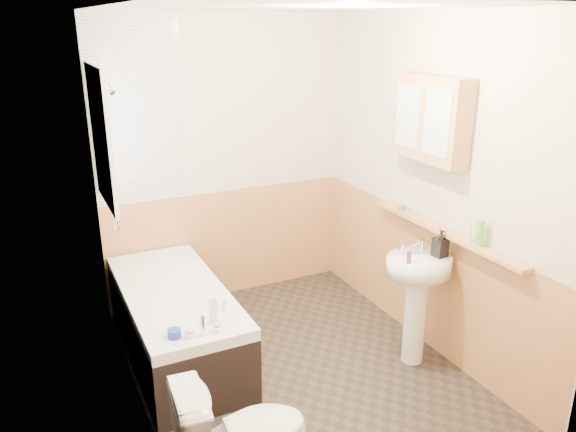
# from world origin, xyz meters

# --- Properties ---
(floor) EXTENTS (2.80, 2.80, 0.00)m
(floor) POSITION_xyz_m (0.00, 0.00, 0.00)
(floor) COLOR black
(floor) RESTS_ON ground
(ceiling) EXTENTS (2.80, 2.80, 0.00)m
(ceiling) POSITION_xyz_m (0.00, 0.00, 2.50)
(ceiling) COLOR white
(ceiling) RESTS_ON ground
(wall_back) EXTENTS (2.20, 0.02, 2.50)m
(wall_back) POSITION_xyz_m (0.00, 1.41, 1.25)
(wall_back) COLOR beige
(wall_back) RESTS_ON ground
(wall_front) EXTENTS (2.20, 0.02, 2.50)m
(wall_front) POSITION_xyz_m (0.00, -1.41, 1.25)
(wall_front) COLOR beige
(wall_front) RESTS_ON ground
(wall_left) EXTENTS (0.02, 2.80, 2.50)m
(wall_left) POSITION_xyz_m (-1.11, 0.00, 1.25)
(wall_left) COLOR beige
(wall_left) RESTS_ON ground
(wall_right) EXTENTS (0.02, 2.80, 2.50)m
(wall_right) POSITION_xyz_m (1.11, 0.00, 1.25)
(wall_right) COLOR beige
(wall_right) RESTS_ON ground
(wainscot_right) EXTENTS (0.01, 2.80, 1.00)m
(wainscot_right) POSITION_xyz_m (1.09, 0.00, 0.50)
(wainscot_right) COLOR tan
(wainscot_right) RESTS_ON wall_right
(wainscot_front) EXTENTS (2.20, 0.01, 1.00)m
(wainscot_front) POSITION_xyz_m (0.00, -1.39, 0.50)
(wainscot_front) COLOR tan
(wainscot_front) RESTS_ON wall_front
(wainscot_back) EXTENTS (2.20, 0.01, 1.00)m
(wainscot_back) POSITION_xyz_m (0.00, 1.39, 0.50)
(wainscot_back) COLOR tan
(wainscot_back) RESTS_ON wall_back
(tile_cladding_left) EXTENTS (0.01, 2.80, 2.50)m
(tile_cladding_left) POSITION_xyz_m (-1.09, 0.00, 1.25)
(tile_cladding_left) COLOR white
(tile_cladding_left) RESTS_ON wall_left
(tile_return_back) EXTENTS (0.75, 0.01, 1.50)m
(tile_return_back) POSITION_xyz_m (-0.73, 1.39, 1.75)
(tile_return_back) COLOR white
(tile_return_back) RESTS_ON wall_back
(window) EXTENTS (0.03, 0.79, 0.99)m
(window) POSITION_xyz_m (-1.06, 0.95, 1.65)
(window) COLOR white
(window) RESTS_ON wall_left
(bathtub) EXTENTS (0.70, 1.61, 0.70)m
(bathtub) POSITION_xyz_m (-0.73, 0.57, 0.29)
(bathtub) COLOR black
(bathtub) RESTS_ON floor
(shower_riser) EXTENTS (0.11, 0.08, 1.22)m
(shower_riser) POSITION_xyz_m (-1.04, 0.80, 1.68)
(shower_riser) COLOR silver
(shower_riser) RESTS_ON wall_left
(sink) EXTENTS (0.49, 0.40, 0.95)m
(sink) POSITION_xyz_m (0.84, -0.26, 0.60)
(sink) COLOR white
(sink) RESTS_ON floor
(pine_shelf) EXTENTS (0.10, 1.50, 0.03)m
(pine_shelf) POSITION_xyz_m (1.04, -0.26, 1.00)
(pine_shelf) COLOR tan
(pine_shelf) RESTS_ON wall_right
(medicine_cabinet) EXTENTS (0.17, 0.66, 0.59)m
(medicine_cabinet) POSITION_xyz_m (1.01, -0.05, 1.78)
(medicine_cabinet) COLOR tan
(medicine_cabinet) RESTS_ON wall_right
(foam_can) EXTENTS (0.06, 0.06, 0.18)m
(foam_can) POSITION_xyz_m (1.04, -0.59, 1.11)
(foam_can) COLOR #59C647
(foam_can) RESTS_ON pine_shelf
(green_bottle) EXTENTS (0.04, 0.04, 0.21)m
(green_bottle) POSITION_xyz_m (1.04, -0.50, 1.12)
(green_bottle) COLOR silver
(green_bottle) RESTS_ON pine_shelf
(black_jar) EXTENTS (0.08, 0.08, 0.04)m
(black_jar) POSITION_xyz_m (1.04, 0.24, 1.04)
(black_jar) COLOR #388447
(black_jar) RESTS_ON pine_shelf
(soap_bottle) EXTENTS (0.11, 0.21, 0.09)m
(soap_bottle) POSITION_xyz_m (0.97, -0.31, 0.89)
(soap_bottle) COLOR black
(soap_bottle) RESTS_ON sink
(clear_bottle) EXTENTS (0.04, 0.04, 0.09)m
(clear_bottle) POSITION_xyz_m (0.70, -0.31, 0.89)
(clear_bottle) COLOR purple
(clear_bottle) RESTS_ON sink
(blue_gel) EXTENTS (0.05, 0.04, 0.18)m
(blue_gel) POSITION_xyz_m (-0.62, -0.02, 0.65)
(blue_gel) COLOR silver
(blue_gel) RESTS_ON bathtub
(cream_jar) EXTENTS (0.10, 0.10, 0.05)m
(cream_jar) POSITION_xyz_m (-0.90, -0.08, 0.59)
(cream_jar) COLOR #19339E
(cream_jar) RESTS_ON bathtub
(orange_bottle) EXTENTS (0.04, 0.04, 0.10)m
(orange_bottle) POSITION_xyz_m (-0.51, 0.10, 0.61)
(orange_bottle) COLOR silver
(orange_bottle) RESTS_ON bathtub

